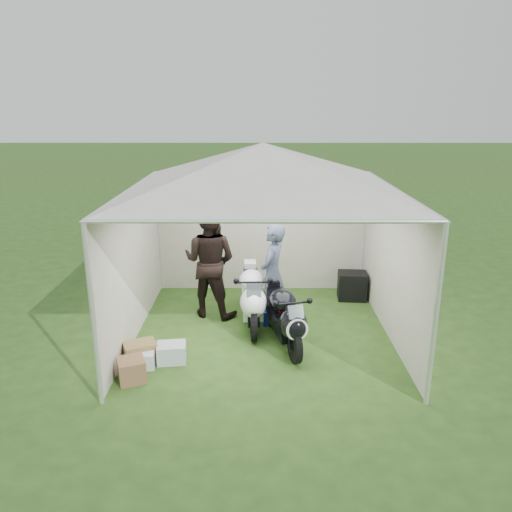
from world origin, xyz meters
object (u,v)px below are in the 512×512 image
object	(u,v)px
motorcycle_white	(252,295)
crate_0	(172,353)
canopy_tent	(263,172)
crate_2	(143,360)
paddock_stand	(272,317)
equipment_box	(352,286)
crate_3	(140,352)
motorcycle_black	(285,316)
person_blue_jacket	(272,274)
person_dark_jacket	(210,261)
crate_1	(132,370)

from	to	relation	value
motorcycle_white	crate_0	bearing A→B (deg)	-135.21
canopy_tent	crate_2	xyz separation A→B (m)	(-1.67, -1.16, -2.46)
paddock_stand	crate_2	bearing A→B (deg)	-141.54
equipment_box	crate_3	distance (m)	4.21
paddock_stand	crate_3	size ratio (longest dim) A/B	0.73
paddock_stand	crate_0	bearing A→B (deg)	-138.70
equipment_box	canopy_tent	bearing A→B (deg)	-140.28
motorcycle_black	person_blue_jacket	bearing A→B (deg)	88.36
paddock_stand	equipment_box	distance (m)	1.91
crate_2	equipment_box	bearing A→B (deg)	37.31
person_blue_jacket	equipment_box	bearing A→B (deg)	144.66
equipment_box	crate_0	xyz separation A→B (m)	(-3.00, -2.40, -0.12)
person_blue_jacket	crate_3	size ratio (longest dim) A/B	3.82
person_blue_jacket	motorcycle_black	bearing A→B (deg)	31.57
paddock_stand	person_dark_jacket	xyz separation A→B (m)	(-1.05, 0.40, 0.85)
motorcycle_black	equipment_box	bearing A→B (deg)	41.61
paddock_stand	equipment_box	world-z (taller)	equipment_box
person_dark_jacket	crate_3	distance (m)	2.07
person_dark_jacket	motorcycle_white	bearing A→B (deg)	169.20
motorcycle_white	crate_3	xyz separation A→B (m)	(-1.58, -1.27, -0.37)
person_dark_jacket	equipment_box	size ratio (longest dim) A/B	3.75
crate_3	person_blue_jacket	bearing A→B (deg)	35.57
motorcycle_white	person_dark_jacket	bearing A→B (deg)	146.59
motorcycle_white	crate_2	xyz separation A→B (m)	(-1.50, -1.43, -0.40)
equipment_box	crate_2	size ratio (longest dim) A/B	1.68
crate_3	canopy_tent	bearing A→B (deg)	29.69
person_blue_jacket	crate_0	distance (m)	2.13
paddock_stand	crate_0	distance (m)	1.95
person_dark_jacket	crate_1	bearing A→B (deg)	88.13
motorcycle_white	motorcycle_black	distance (m)	0.91
canopy_tent	equipment_box	xyz separation A→B (m)	(1.70, 1.41, -2.32)
canopy_tent	crate_2	bearing A→B (deg)	-145.32
equipment_box	crate_0	bearing A→B (deg)	-141.38
motorcycle_black	paddock_stand	distance (m)	0.88
paddock_stand	crate_2	distance (m)	2.34
person_blue_jacket	person_dark_jacket	bearing A→B (deg)	-86.32
motorcycle_black	crate_0	xyz separation A→B (m)	(-1.64, -0.50, -0.35)
crate_1	crate_3	world-z (taller)	crate_1
paddock_stand	person_blue_jacket	world-z (taller)	person_blue_jacket
equipment_box	crate_3	size ratio (longest dim) A/B	1.17
person_blue_jacket	crate_1	xyz separation A→B (m)	(-1.92, -1.87, -0.69)
crate_1	person_dark_jacket	bearing A→B (deg)	68.59
crate_0	crate_3	xyz separation A→B (m)	(-0.45, -0.01, 0.01)
person_blue_jacket	crate_3	xyz separation A→B (m)	(-1.92, -1.37, -0.70)
crate_0	canopy_tent	bearing A→B (deg)	37.14
canopy_tent	motorcycle_black	xyz separation A→B (m)	(0.34, -0.49, -2.09)
crate_0	crate_3	distance (m)	0.45
crate_0	crate_1	world-z (taller)	crate_1
paddock_stand	crate_1	distance (m)	2.62
motorcycle_white	crate_2	world-z (taller)	motorcycle_white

